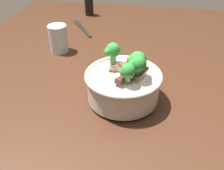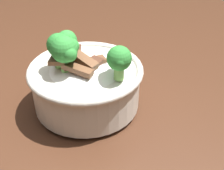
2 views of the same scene
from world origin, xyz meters
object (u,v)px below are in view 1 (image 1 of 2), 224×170
at_px(rice_bowl, 124,82).
at_px(drinking_glass, 58,40).
at_px(chopsticks_pair, 82,28).
at_px(soy_sauce_bottle, 89,4).

distance_m(rice_bowl, drinking_glass, 0.37).
bearing_deg(chopsticks_pair, soy_sauce_bottle, 5.47).
distance_m(chopsticks_pair, soy_sauce_bottle, 0.20).
bearing_deg(chopsticks_pair, drinking_glass, 173.92).
xyz_separation_m(drinking_glass, chopsticks_pair, (0.22, -0.02, -0.04)).
distance_m(rice_bowl, soy_sauce_bottle, 0.71).
xyz_separation_m(rice_bowl, soy_sauce_bottle, (0.66, 0.27, -0.01)).
relative_size(drinking_glass, soy_sauce_bottle, 0.81).
bearing_deg(soy_sauce_bottle, drinking_glass, 179.24).
bearing_deg(chopsticks_pair, rice_bowl, -151.64).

